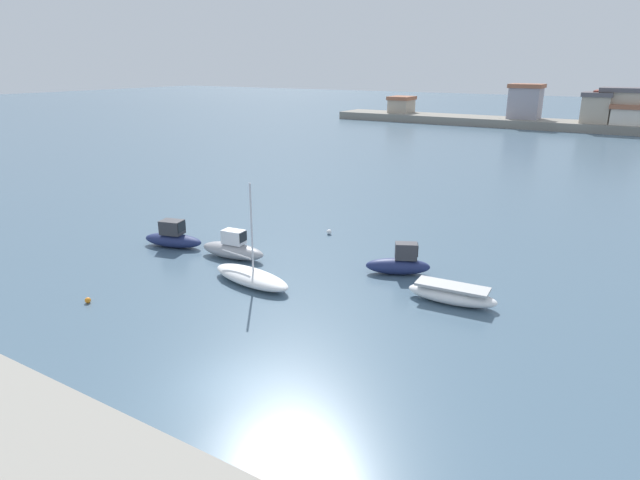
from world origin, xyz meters
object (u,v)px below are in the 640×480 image
at_px(moored_boat_4, 452,294).
at_px(moored_boat_1, 233,249).
at_px(moored_boat_3, 399,263).
at_px(moored_boat_2, 251,277).
at_px(moored_boat_0, 173,237).
at_px(mooring_buoy_1, 224,235).
at_px(mooring_buoy_2, 329,232).
at_px(mooring_buoy_0, 88,300).

bearing_deg(moored_boat_4, moored_boat_1, 178.75).
xyz_separation_m(moored_boat_1, moored_boat_4, (13.28, 0.66, -0.16)).
distance_m(moored_boat_1, moored_boat_3, 9.95).
distance_m(moored_boat_1, moored_boat_4, 13.30).
xyz_separation_m(moored_boat_2, moored_boat_4, (9.83, 3.26, 0.04)).
height_order(moored_boat_0, mooring_buoy_1, moored_boat_0).
height_order(moored_boat_0, moored_boat_1, moored_boat_1).
height_order(moored_boat_2, moored_boat_4, moored_boat_2).
height_order(moored_boat_3, mooring_buoy_2, moored_boat_3).
relative_size(moored_boat_3, mooring_buoy_0, 12.71).
distance_m(moored_boat_0, mooring_buoy_0, 8.85).
height_order(moored_boat_1, moored_boat_4, moored_boat_1).
distance_m(moored_boat_4, mooring_buoy_1, 16.78).
relative_size(moored_boat_4, mooring_buoy_1, 17.01).
xyz_separation_m(moored_boat_1, moored_boat_3, (9.52, 2.88, 0.02)).
distance_m(moored_boat_0, mooring_buoy_2, 10.33).
xyz_separation_m(mooring_buoy_0, mooring_buoy_2, (4.22, 15.88, 0.03)).
distance_m(moored_boat_3, moored_boat_4, 4.37).
height_order(moored_boat_2, mooring_buoy_2, moored_boat_2).
xyz_separation_m(moored_boat_4, mooring_buoy_1, (-16.62, 2.31, -0.32)).
bearing_deg(mooring_buoy_2, moored_boat_3, -31.04).
relative_size(moored_boat_2, mooring_buoy_1, 20.93).
distance_m(moored_boat_2, moored_boat_3, 8.18).
distance_m(moored_boat_0, moored_boat_1, 4.66).
xyz_separation_m(moored_boat_4, mooring_buoy_0, (-15.09, -9.39, -0.30)).
relative_size(moored_boat_1, mooring_buoy_2, 12.62).
bearing_deg(mooring_buoy_2, moored_boat_0, -133.21).
height_order(moored_boat_4, mooring_buoy_2, moored_boat_4).
height_order(moored_boat_0, moored_boat_3, moored_boat_3).
xyz_separation_m(moored_boat_1, mooring_buoy_2, (2.41, 7.16, -0.43)).
bearing_deg(moored_boat_3, mooring_buoy_0, -160.81).
bearing_deg(mooring_buoy_2, mooring_buoy_0, -104.89).
bearing_deg(mooring_buoy_0, moored_boat_1, 78.29).
relative_size(moored_boat_2, mooring_buoy_0, 19.03).
distance_m(moored_boat_1, mooring_buoy_2, 7.57).
distance_m(moored_boat_1, moored_boat_2, 4.32).
height_order(moored_boat_4, mooring_buoy_1, moored_boat_4).
height_order(moored_boat_0, moored_boat_2, moored_boat_2).
distance_m(moored_boat_2, mooring_buoy_1, 8.79).
bearing_deg(mooring_buoy_1, mooring_buoy_2, 36.03).
xyz_separation_m(moored_boat_0, moored_boat_3, (14.17, 3.24, 0.00)).
height_order(moored_boat_1, moored_boat_2, moored_boat_2).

